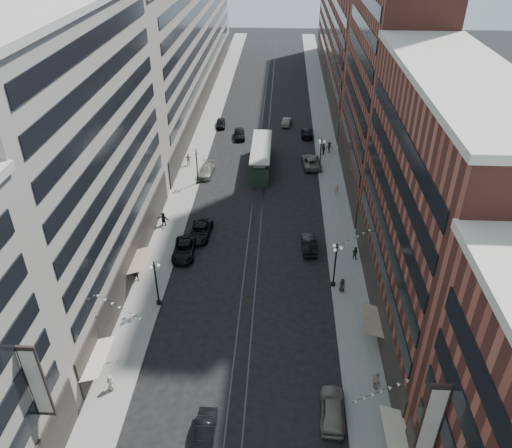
% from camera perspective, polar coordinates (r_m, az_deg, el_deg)
% --- Properties ---
extents(ground, '(220.00, 220.00, 0.00)m').
position_cam_1_polar(ground, '(79.21, 0.55, 6.13)').
color(ground, black).
rests_on(ground, ground).
extents(sidewalk_west, '(4.00, 180.00, 0.15)m').
position_cam_1_polar(sidewalk_west, '(89.30, -6.32, 9.15)').
color(sidewalk_west, gray).
rests_on(sidewalk_west, ground).
extents(sidewalk_east, '(4.00, 180.00, 0.15)m').
position_cam_1_polar(sidewalk_east, '(88.55, 8.06, 8.82)').
color(sidewalk_east, gray).
rests_on(sidewalk_east, ground).
extents(rail_west, '(0.12, 180.00, 0.02)m').
position_cam_1_polar(rail_west, '(88.30, 0.38, 9.03)').
color(rail_west, '#2D2D33').
rests_on(rail_west, ground).
extents(rail_east, '(0.12, 180.00, 0.02)m').
position_cam_1_polar(rail_east, '(88.25, 1.30, 9.01)').
color(rail_east, '#2D2D33').
rests_on(rail_east, ground).
extents(building_west_mid, '(8.00, 36.00, 28.00)m').
position_cam_1_polar(building_west_mid, '(52.70, -19.73, 6.82)').
color(building_west_mid, gray).
rests_on(building_west_mid, ground).
extents(building_west_far, '(8.00, 90.00, 26.00)m').
position_cam_1_polar(building_west_far, '(111.00, -7.92, 20.70)').
color(building_west_far, gray).
rests_on(building_west_far, ground).
extents(building_east_mid, '(8.00, 30.00, 24.00)m').
position_cam_1_polar(building_east_mid, '(47.39, 19.76, 1.10)').
color(building_east_mid, brown).
rests_on(building_east_mid, ground).
extents(building_east_tower, '(8.00, 26.00, 42.00)m').
position_cam_1_polar(building_east_tower, '(69.80, 15.46, 19.70)').
color(building_east_tower, brown).
rests_on(building_east_tower, ground).
extents(building_east_far, '(8.00, 72.00, 24.00)m').
position_cam_1_polar(building_east_far, '(119.01, 10.42, 20.79)').
color(building_east_far, brown).
rests_on(building_east_far, ground).
extents(lamppost_sw_far, '(1.03, 1.14, 5.52)m').
position_cam_1_polar(lamppost_sw_far, '(51.90, -11.34, -6.47)').
color(lamppost_sw_far, black).
rests_on(lamppost_sw_far, sidewalk_west).
extents(lamppost_sw_mid, '(1.03, 1.14, 5.52)m').
position_cam_1_polar(lamppost_sw_mid, '(74.31, -6.77, 6.68)').
color(lamppost_sw_mid, black).
rests_on(lamppost_sw_mid, sidewalk_west).
extents(lamppost_se_far, '(1.03, 1.14, 5.52)m').
position_cam_1_polar(lamppost_se_far, '(53.93, 9.04, -4.49)').
color(lamppost_se_far, black).
rests_on(lamppost_se_far, sidewalk_east).
extents(lamppost_se_mid, '(1.03, 1.14, 5.52)m').
position_cam_1_polar(lamppost_se_mid, '(78.07, 7.38, 7.96)').
color(lamppost_se_mid, black).
rests_on(lamppost_se_mid, sidewalk_east).
extents(streetcar, '(3.00, 13.54, 3.75)m').
position_cam_1_polar(streetcar, '(79.36, 0.59, 7.57)').
color(streetcar, '#203226').
rests_on(streetcar, ground).
extents(car_2, '(2.74, 5.54, 1.51)m').
position_cam_1_polar(car_2, '(60.01, -8.22, -2.90)').
color(car_2, black).
rests_on(car_2, ground).
extents(car_4, '(2.35, 5.12, 1.70)m').
position_cam_1_polar(car_4, '(43.52, 8.76, -20.16)').
color(car_4, slate).
rests_on(car_4, ground).
extents(car_5, '(1.49, 4.24, 1.40)m').
position_cam_1_polar(car_5, '(42.22, -5.83, -22.57)').
color(car_5, black).
rests_on(car_5, ground).
extents(pedestrian_1, '(0.85, 0.59, 1.57)m').
position_cam_1_polar(pedestrian_1, '(46.31, -16.31, -17.02)').
color(pedestrian_1, '#BFB89E').
rests_on(pedestrian_1, sidewalk_west).
extents(pedestrian_2, '(0.98, 0.69, 1.83)m').
position_cam_1_polar(pedestrian_2, '(56.73, -13.56, -5.56)').
color(pedestrian_2, black).
rests_on(pedestrian_2, sidewalk_west).
extents(pedestrian_4, '(0.91, 1.23, 1.91)m').
position_cam_1_polar(pedestrian_4, '(45.68, 13.60, -17.03)').
color(pedestrian_4, '#B5A696').
rests_on(pedestrian_4, sidewalk_east).
extents(car_7, '(2.91, 5.66, 1.53)m').
position_cam_1_polar(car_7, '(63.03, -6.43, -0.83)').
color(car_7, black).
rests_on(car_7, ground).
extents(car_8, '(2.44, 5.23, 1.48)m').
position_cam_1_polar(car_8, '(77.95, -5.71, 6.11)').
color(car_8, gray).
rests_on(car_8, ground).
extents(car_9, '(2.03, 4.30, 1.42)m').
position_cam_1_polar(car_9, '(96.17, -4.06, 11.42)').
color(car_9, black).
rests_on(car_9, ground).
extents(car_10, '(1.88, 4.89, 1.59)m').
position_cam_1_polar(car_10, '(60.62, 6.08, -2.28)').
color(car_10, black).
rests_on(car_10, ground).
extents(car_11, '(3.25, 6.15, 1.65)m').
position_cam_1_polar(car_11, '(80.75, 6.32, 7.11)').
color(car_11, '#646159').
rests_on(car_11, ground).
extents(car_12, '(2.03, 4.98, 1.44)m').
position_cam_1_polar(car_12, '(92.11, 5.84, 10.36)').
color(car_12, black).
rests_on(car_12, ground).
extents(car_13, '(2.36, 4.80, 1.57)m').
position_cam_1_polar(car_13, '(90.93, -1.89, 10.26)').
color(car_13, black).
rests_on(car_13, ground).
extents(car_14, '(2.01, 4.37, 1.39)m').
position_cam_1_polar(car_14, '(96.90, 3.52, 11.60)').
color(car_14, '#68665C').
rests_on(car_14, ground).
extents(pedestrian_5, '(1.78, 0.94, 1.85)m').
position_cam_1_polar(pedestrian_5, '(65.63, -10.55, 0.57)').
color(pedestrian_5, black).
rests_on(pedestrian_5, sidewalk_west).
extents(pedestrian_6, '(1.19, 0.65, 1.93)m').
position_cam_1_polar(pedestrian_6, '(81.06, -7.72, 7.34)').
color(pedestrian_6, '#A09A84').
rests_on(pedestrian_6, sidewalk_west).
extents(pedestrian_7, '(0.89, 0.80, 1.62)m').
position_cam_1_polar(pedestrian_7, '(59.67, 11.25, -3.23)').
color(pedestrian_7, black).
rests_on(pedestrian_7, sidewalk_east).
extents(pedestrian_8, '(0.79, 0.67, 1.82)m').
position_cam_1_polar(pedestrian_8, '(72.81, 9.18, 4.11)').
color(pedestrian_8, beige).
rests_on(pedestrian_8, sidewalk_east).
extents(pedestrian_9, '(1.25, 0.59, 1.89)m').
position_cam_1_polar(pedestrian_9, '(85.55, 8.36, 8.67)').
color(pedestrian_9, black).
rests_on(pedestrian_9, sidewalk_east).
extents(pedestrian_extra_0, '(0.87, 0.85, 1.61)m').
position_cam_1_polar(pedestrian_extra_0, '(54.62, 9.82, -6.89)').
color(pedestrian_extra_0, black).
rests_on(pedestrian_extra_0, sidewalk_east).
extents(pedestrian_extra_1, '(0.69, 1.03, 1.95)m').
position_cam_1_polar(pedestrian_extra_1, '(84.48, 7.67, 8.43)').
color(pedestrian_extra_1, black).
rests_on(pedestrian_extra_1, sidewalk_east).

